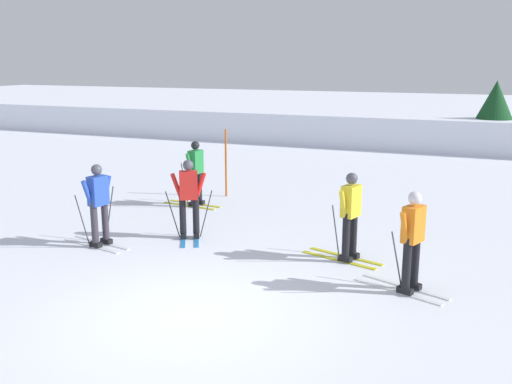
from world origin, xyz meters
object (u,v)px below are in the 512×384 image
Objects in this scene: skier_red at (189,197)px; skier_green at (196,171)px; skier_orange at (412,239)px; skier_yellow at (350,214)px; trail_marker_pole at (226,163)px; conifer_far_left at (495,109)px; skier_blue at (98,203)px.

skier_red is 2.80m from skier_green.
skier_red is 4.91m from skier_orange.
skier_green is at bearing 150.44° from skier_yellow.
skier_orange is (4.75, -1.23, 0.00)m from skier_red.
skier_red is at bearing -76.83° from trail_marker_pole.
trail_marker_pole is 13.17m from conifer_far_left.
skier_blue and skier_yellow have the same top height.
trail_marker_pole is (-4.37, 3.90, 0.03)m from skier_yellow.
skier_yellow is 15.33m from conifer_far_left.
conifer_far_left reaches higher than skier_yellow.
skier_blue is 17.80m from conifer_far_left.
skier_green is at bearing -102.65° from trail_marker_pole.
skier_red is 1.00× the size of skier_orange.
skier_yellow is 1.00× the size of skier_green.
conifer_far_left is (6.89, 11.19, 0.84)m from trail_marker_pole.
skier_yellow is 5.34m from skier_green.
skier_green is 1.30m from trail_marker_pole.
skier_yellow and skier_red have the same top height.
trail_marker_pole is (0.57, 4.94, 0.03)m from skier_blue.
skier_blue is 1.00× the size of skier_orange.
skier_yellow is at bearing -41.79° from trail_marker_pole.
skier_red is 3.91m from trail_marker_pole.
skier_blue is 4.97m from trail_marker_pole.
skier_blue is 6.21m from skier_orange.
trail_marker_pole is at bearing 138.21° from skier_orange.
trail_marker_pole is at bearing -121.63° from conifer_far_left.
skier_orange is 0.91× the size of trail_marker_pole.
skier_blue is at bearing 179.09° from skier_orange.
trail_marker_pole reaches higher than skier_blue.
trail_marker_pole is (0.28, 1.26, 0.03)m from skier_green.
skier_orange is at bearing -94.42° from conifer_far_left.
skier_yellow is (4.94, 1.04, 0.00)m from skier_blue.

